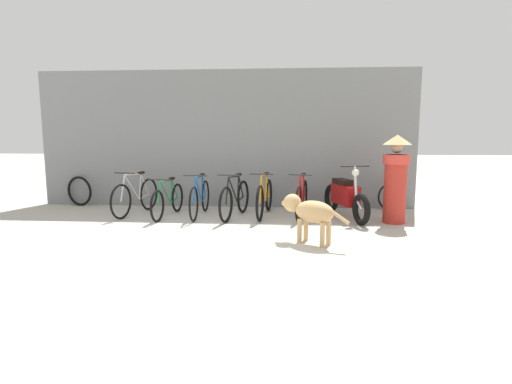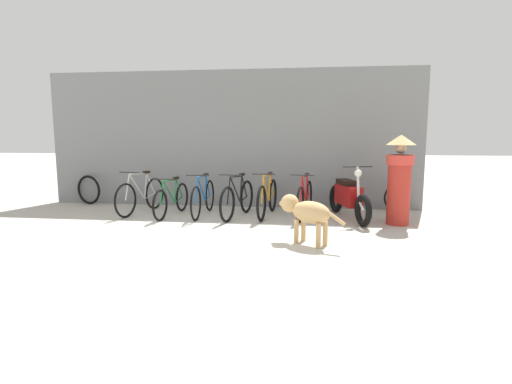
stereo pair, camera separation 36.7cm
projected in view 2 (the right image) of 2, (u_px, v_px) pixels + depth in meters
The scene contains 13 objects.
ground_plane at pixel (187, 245), 5.98m from camera, with size 60.00×60.00×0.00m, color #B7B2A5.
shop_wall_back at pixel (230, 139), 9.22m from camera, with size 8.63×0.20×3.11m.
bicycle_0 at pixel (141, 196), 8.46m from camera, with size 0.49×1.73×0.91m.
bicycle_1 at pixel (172, 200), 8.18m from camera, with size 0.46×1.69×0.81m.
bicycle_2 at pixel (203, 198), 8.21m from camera, with size 0.46×1.76×0.88m.
bicycle_3 at pixel (238, 199), 8.02m from camera, with size 0.51×1.71×0.90m.
bicycle_4 at pixel (267, 198), 8.15m from camera, with size 0.46×1.78×0.91m.
bicycle_5 at pixel (305, 199), 8.04m from camera, with size 0.46×1.69×0.90m.
motorcycle at pixel (348, 198), 7.85m from camera, with size 0.72×1.93×1.08m.
stray_dog at pixel (306, 212), 6.04m from camera, with size 1.01×0.79×0.73m.
person_in_robes at pixel (399, 177), 7.30m from camera, with size 0.63×0.63×1.65m.
spare_tire_left at pixel (397, 197), 8.69m from camera, with size 0.59×0.21×0.60m.
spare_tire_right at pixel (89, 190), 9.56m from camera, with size 0.69×0.25×0.70m.
Camera 2 is at (1.77, -5.64, 1.63)m, focal length 28.00 mm.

